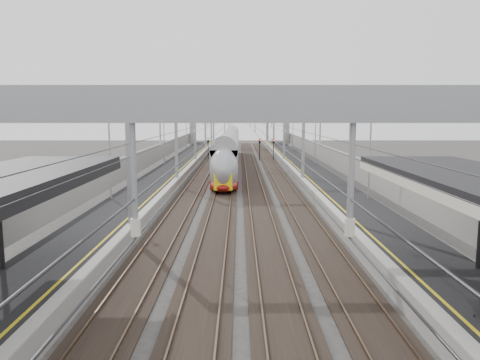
{
  "coord_description": "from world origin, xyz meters",
  "views": [
    {
      "loc": [
        -0.05,
        -4.38,
        7.21
      ],
      "look_at": [
        0.0,
        27.8,
        2.72
      ],
      "focal_mm": 35.0,
      "sensor_mm": 36.0,
      "label": 1
    }
  ],
  "objects": [
    {
      "name": "signal_red_near",
      "position": [
        3.2,
        70.22,
        2.42
      ],
      "size": [
        0.32,
        0.32,
        3.48
      ],
      "color": "black",
      "rests_on": "ground"
    },
    {
      "name": "wall_left",
      "position": [
        -11.2,
        45.0,
        1.6
      ],
      "size": [
        0.3,
        120.0,
        3.2
      ],
      "primitive_type": "cube",
      "color": "gray",
      "rests_on": "ground"
    },
    {
      "name": "train",
      "position": [
        -1.5,
        59.28,
        2.06
      ],
      "size": [
        2.66,
        48.41,
        4.2
      ],
      "color": "maroon",
      "rests_on": "ground"
    },
    {
      "name": "signal_red_far",
      "position": [
        5.4,
        69.98,
        2.42
      ],
      "size": [
        0.32,
        0.32,
        3.48
      ],
      "color": "black",
      "rests_on": "ground"
    },
    {
      "name": "platform_left",
      "position": [
        -8.0,
        45.0,
        0.5
      ],
      "size": [
        4.0,
        120.0,
        1.0
      ],
      "primitive_type": "cube",
      "color": "black",
      "rests_on": "ground"
    },
    {
      "name": "overbridge",
      "position": [
        0.0,
        100.0,
        5.31
      ],
      "size": [
        22.0,
        2.2,
        6.9
      ],
      "color": "gray",
      "rests_on": "ground"
    },
    {
      "name": "platform_right",
      "position": [
        8.0,
        45.0,
        0.5
      ],
      "size": [
        4.0,
        120.0,
        1.0
      ],
      "primitive_type": "cube",
      "color": "black",
      "rests_on": "ground"
    },
    {
      "name": "signal_green",
      "position": [
        -5.2,
        72.81,
        2.42
      ],
      "size": [
        0.32,
        0.32,
        3.48
      ],
      "color": "black",
      "rests_on": "ground"
    },
    {
      "name": "overhead_line",
      "position": [
        0.0,
        51.62,
        6.14
      ],
      "size": [
        13.0,
        140.0,
        6.6
      ],
      "color": "#909399",
      "rests_on": "platform_left"
    },
    {
      "name": "tracks",
      "position": [
        0.0,
        45.0,
        0.05
      ],
      "size": [
        11.4,
        140.0,
        0.2
      ],
      "color": "black",
      "rests_on": "ground"
    },
    {
      "name": "wall_right",
      "position": [
        11.2,
        45.0,
        1.6
      ],
      "size": [
        0.3,
        120.0,
        3.2
      ],
      "primitive_type": "cube",
      "color": "gray",
      "rests_on": "ground"
    }
  ]
}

